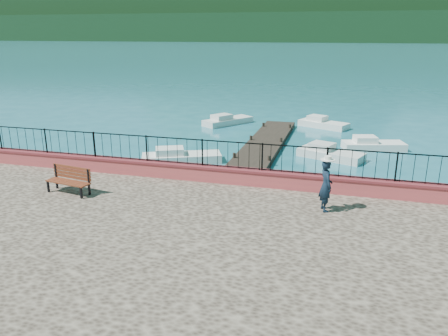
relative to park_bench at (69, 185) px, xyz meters
The scene contains 14 objects.
ground 6.73m from the park_bench, 10.92° to the right, with size 2000.00×2000.00×0.00m, color #19596B.
parapet 6.90m from the park_bench, 20.86° to the left, with size 28.00×0.46×0.58m, color #B54241.
railing 6.94m from the park_bench, 20.86° to the left, with size 27.00×0.05×0.95m, color black.
dock 11.71m from the park_bench, 67.54° to the left, with size 2.00×16.00×0.30m, color #2D231C.
far_forest 298.92m from the park_bench, 88.76° to the left, with size 900.00×60.00×18.00m, color black.
foothills 359.40m from the park_bench, 88.97° to the left, with size 900.00×120.00×44.00m, color black.
park_bench is the anchor object (origin of this frame).
person 8.47m from the park_bench, ahead, with size 0.59×0.39×1.61m, color black.
hat 8.57m from the park_bench, ahead, with size 0.44×0.44×0.12m, color white.
boat_0 8.38m from the park_bench, 83.99° to the left, with size 4.02×1.30×0.80m, color silver.
boat_1 13.79m from the park_bench, 53.07° to the left, with size 3.41×1.30×0.80m, color silver.
boat_2 17.22m from the park_bench, 52.15° to the left, with size 3.42×1.30×0.80m, color white.
boat_3 18.29m from the park_bench, 87.93° to the left, with size 3.84×1.30×0.80m, color silver.
boat_4 20.40m from the park_bench, 68.59° to the left, with size 3.42×1.30×0.80m, color silver.
Camera 1 is at (2.34, -10.75, 6.44)m, focal length 35.00 mm.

